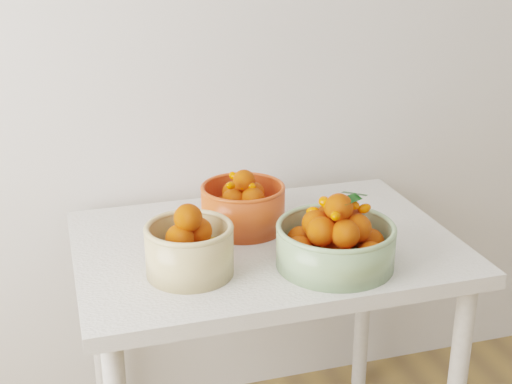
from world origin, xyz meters
TOP-DOWN VIEW (x-y plane):
  - table at (-0.16, 1.60)m, footprint 1.00×0.70m
  - bowl_cream at (-0.39, 1.47)m, footprint 0.28×0.28m
  - bowl_green at (-0.04, 1.42)m, footprint 0.29×0.29m
  - bowl_orange at (-0.20, 1.70)m, footprint 0.28×0.28m

SIDE VIEW (x-z plane):
  - table at x=-0.16m, z-range 0.28..1.03m
  - bowl_green at x=-0.04m, z-range 0.72..0.91m
  - bowl_orange at x=-0.20m, z-range 0.73..0.90m
  - bowl_cream at x=-0.39m, z-range 0.73..0.91m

